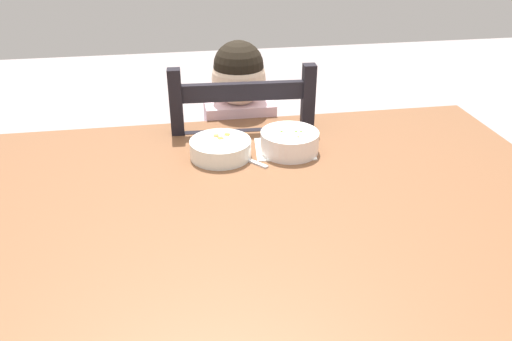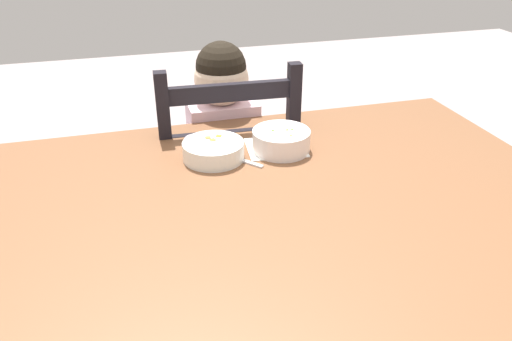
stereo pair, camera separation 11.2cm
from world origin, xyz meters
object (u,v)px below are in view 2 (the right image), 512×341
child_figure (225,143)px  spoon (233,157)px  dining_table (253,239)px  bowl_of_carrots (213,150)px  bowl_of_peas (281,140)px  dining_chair (226,190)px

child_figure → spoon: child_figure is taller
child_figure → dining_table: bearing=-95.9°
spoon → dining_table: bearing=-92.9°
dining_table → bowl_of_carrots: size_ratio=9.61×
bowl_of_peas → bowl_of_carrots: bowl_of_peas is taller
child_figure → spoon: 0.32m
bowl_of_peas → spoon: bowl_of_peas is taller
dining_table → spoon: size_ratio=13.11×
spoon → bowl_of_peas: bearing=4.9°
dining_table → spoon: (0.01, 0.25, 0.09)m
bowl_of_peas → bowl_of_carrots: bearing=180.0°
dining_table → spoon: 0.27m
child_figure → bowl_of_carrots: child_figure is taller
dining_table → bowl_of_carrots: bearing=97.7°
bowl_of_peas → dining_chair: bearing=107.7°
dining_table → child_figure: size_ratio=1.63×
child_figure → bowl_of_peas: (0.09, -0.29, 0.13)m
bowl_of_carrots → spoon: size_ratio=1.36×
dining_table → bowl_of_peas: bearing=60.2°
dining_table → dining_chair: dining_chair is taller
dining_table → bowl_of_peas: size_ratio=9.92×
dining_chair → bowl_of_carrots: dining_chair is taller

